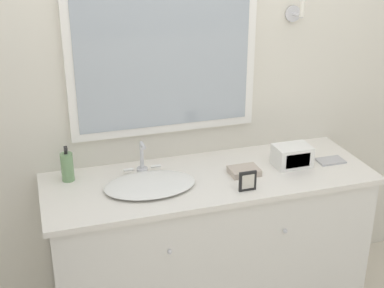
{
  "coord_description": "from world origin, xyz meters",
  "views": [
    {
      "loc": [
        -0.85,
        -2.07,
        2.16
      ],
      "look_at": [
        -0.1,
        0.33,
        1.09
      ],
      "focal_mm": 50.0,
      "sensor_mm": 36.0,
      "label": 1
    }
  ],
  "objects_px": {
    "soap_bottle": "(67,167)",
    "picture_frame": "(248,181)",
    "appliance_box": "(292,156)",
    "sink_basin": "(150,184)"
  },
  "relations": [
    {
      "from": "appliance_box",
      "to": "picture_frame",
      "type": "xyz_separation_m",
      "value": [
        -0.35,
        -0.2,
        -0.01
      ]
    },
    {
      "from": "soap_bottle",
      "to": "picture_frame",
      "type": "relative_size",
      "value": 1.85
    },
    {
      "from": "picture_frame",
      "to": "soap_bottle",
      "type": "bearing_deg",
      "value": 155.6
    },
    {
      "from": "appliance_box",
      "to": "soap_bottle",
      "type": "bearing_deg",
      "value": 171.2
    },
    {
      "from": "sink_basin",
      "to": "appliance_box",
      "type": "height_order",
      "value": "sink_basin"
    },
    {
      "from": "sink_basin",
      "to": "appliance_box",
      "type": "distance_m",
      "value": 0.81
    },
    {
      "from": "appliance_box",
      "to": "picture_frame",
      "type": "relative_size",
      "value": 1.89
    },
    {
      "from": "soap_bottle",
      "to": "appliance_box",
      "type": "height_order",
      "value": "soap_bottle"
    },
    {
      "from": "sink_basin",
      "to": "picture_frame",
      "type": "xyz_separation_m",
      "value": [
        0.46,
        -0.18,
        0.03
      ]
    },
    {
      "from": "appliance_box",
      "to": "picture_frame",
      "type": "height_order",
      "value": "appliance_box"
    }
  ]
}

